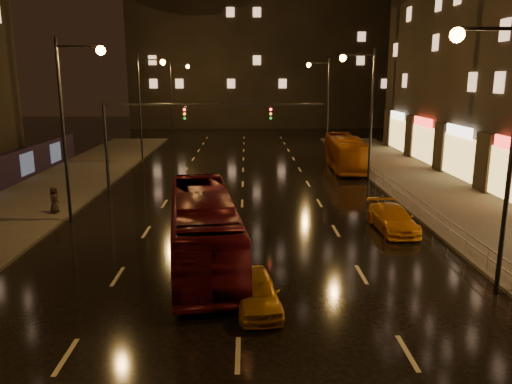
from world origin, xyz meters
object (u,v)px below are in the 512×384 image
at_px(taxi_near, 256,292).
at_px(pedestrian_c, 54,200).
at_px(bus_red, 203,228).
at_px(taxi_far, 393,219).
at_px(bus_curb, 345,153).

height_order(taxi_near, pedestrian_c, pedestrian_c).
height_order(bus_red, pedestrian_c, bus_red).
distance_m(bus_red, taxi_near, 5.15).
distance_m(taxi_far, pedestrian_c, 19.31).
height_order(bus_curb, taxi_far, bus_curb).
xyz_separation_m(bus_red, pedestrian_c, (-9.40, 7.86, -0.63)).
relative_size(bus_red, taxi_far, 2.51).
relative_size(bus_red, pedestrian_c, 7.19).
distance_m(bus_red, pedestrian_c, 12.27).
distance_m(bus_curb, pedestrian_c, 24.95).
xyz_separation_m(bus_curb, taxi_near, (-8.39, -27.31, -0.82)).
xyz_separation_m(taxi_near, taxi_far, (7.39, 9.00, 0.02)).
bearing_deg(bus_red, bus_curb, 57.33).
xyz_separation_m(bus_red, taxi_far, (9.60, 4.45, -0.92)).
relative_size(bus_red, bus_curb, 1.08).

